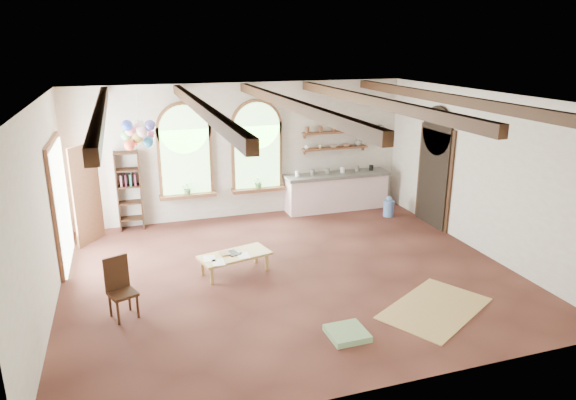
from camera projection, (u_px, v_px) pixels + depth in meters
name	position (u px, v px, depth m)	size (l,w,h in m)	color
floor	(290.00, 272.00, 9.52)	(8.00, 8.00, 0.00)	brown
ceiling_beams	(290.00, 104.00, 8.59)	(6.20, 6.80, 0.18)	#341D10
window_left	(185.00, 154.00, 11.73)	(1.30, 0.28, 2.20)	brown
window_right	(257.00, 149.00, 12.23)	(1.30, 0.28, 2.20)	brown
left_doorway	(61.00, 205.00, 9.65)	(0.10, 1.90, 2.50)	brown
right_doorway	(433.00, 179.00, 11.71)	(0.10, 1.30, 2.40)	black
kitchen_counter	(337.00, 191.00, 12.96)	(2.68, 0.62, 0.94)	beige
wall_shelf_lower	(335.00, 148.00, 12.80)	(1.70, 0.24, 0.04)	brown
wall_shelf_upper	(336.00, 132.00, 12.68)	(1.70, 0.24, 0.04)	brown
wall_clock	(379.00, 131.00, 13.13)	(0.32, 0.32, 0.04)	black
bookshelf	(129.00, 191.00, 11.47)	(0.53, 0.32, 1.80)	#341D10
coffee_table	(235.00, 256.00, 9.42)	(1.40, 0.89, 0.37)	tan
side_chair	(123.00, 300.00, 7.92)	(0.50, 0.50, 0.97)	#341D10
floor_mat	(435.00, 308.00, 8.23)	(1.85, 1.14, 0.02)	tan
floor_cushion	(347.00, 333.00, 7.45)	(0.55, 0.55, 0.09)	#77A06E
water_jug_a	(367.00, 196.00, 13.26)	(0.34, 0.34, 0.65)	#5981BE
water_jug_b	(389.00, 207.00, 12.51)	(0.27, 0.27, 0.51)	#5981BE
balloon_cluster	(139.00, 134.00, 10.20)	(0.68, 0.73, 1.14)	white
table_book	(220.00, 254.00, 9.38)	(0.17, 0.24, 0.02)	olive
tablet	(233.00, 253.00, 9.44)	(0.20, 0.28, 0.01)	black
potted_plant_left	(188.00, 188.00, 11.87)	(0.27, 0.23, 0.30)	#598C4C
potted_plant_right	(259.00, 182.00, 12.37)	(0.27, 0.23, 0.30)	#598C4C
shelf_cup_a	(307.00, 147.00, 12.56)	(0.12, 0.10, 0.10)	white
shelf_cup_b	(320.00, 146.00, 12.66)	(0.10, 0.10, 0.09)	beige
shelf_bowl_a	(333.00, 146.00, 12.77)	(0.22, 0.22, 0.05)	beige
shelf_bowl_b	(346.00, 145.00, 12.87)	(0.20, 0.20, 0.06)	#8C664C
shelf_vase	(359.00, 142.00, 12.96)	(0.18, 0.18, 0.19)	slate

